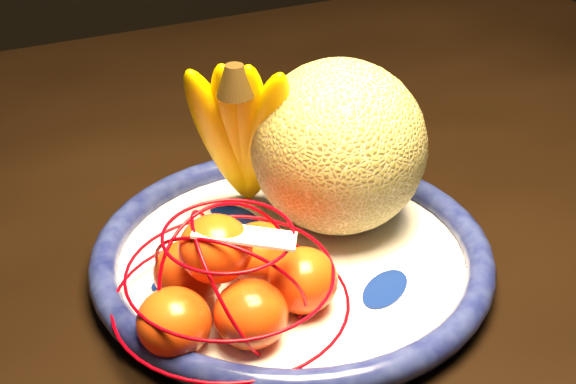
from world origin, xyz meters
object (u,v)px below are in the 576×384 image
object	(u,v)px
fruit_bowl	(292,258)
mandarin_bag	(232,281)
cantaloupe	(339,147)
dining_table	(111,314)
banana_bunch	(242,129)

from	to	relation	value
fruit_bowl	mandarin_bag	size ratio (longest dim) A/B	1.82
cantaloupe	mandarin_bag	size ratio (longest dim) A/B	0.82
dining_table	fruit_bowl	bearing A→B (deg)	-40.44
dining_table	mandarin_bag	xyz separation A→B (m)	(0.08, -0.15, 0.13)
dining_table	fruit_bowl	size ratio (longest dim) A/B	5.07
dining_table	banana_bunch	world-z (taller)	banana_bunch
banana_bunch	cantaloupe	bearing A→B (deg)	-1.39
cantaloupe	mandarin_bag	world-z (taller)	cantaloupe
fruit_bowl	mandarin_bag	distance (m)	0.09
banana_bunch	mandarin_bag	bearing A→B (deg)	-86.28
banana_bunch	dining_table	bearing A→B (deg)	-167.37
dining_table	mandarin_bag	world-z (taller)	mandarin_bag
dining_table	banana_bunch	bearing A→B (deg)	-16.88
dining_table	fruit_bowl	distance (m)	0.20
fruit_bowl	mandarin_bag	world-z (taller)	mandarin_bag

